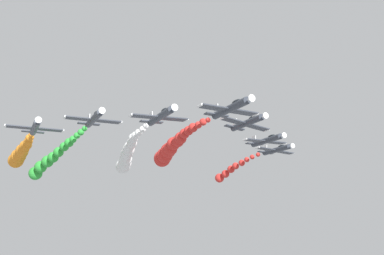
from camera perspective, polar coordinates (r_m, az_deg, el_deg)
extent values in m
cylinder|color=#333842|center=(59.05, 5.31, 2.63)|extent=(1.13, 9.00, 1.13)
cone|color=white|center=(54.93, 8.04, 3.94)|extent=(1.07, 1.20, 1.07)
cube|color=#333842|center=(59.35, 5.11, 2.44)|extent=(9.20, 1.90, 0.40)
cylinder|color=white|center=(61.73, 8.79, 1.82)|extent=(0.37, 1.40, 0.37)
cylinder|color=white|center=(57.25, 1.14, 3.10)|extent=(0.37, 1.40, 0.37)
cube|color=#333842|center=(62.40, 3.43, 1.76)|extent=(3.80, 1.20, 0.27)
cube|color=white|center=(62.74, 3.39, 2.55)|extent=(0.18, 1.10, 1.60)
ellipsoid|color=black|center=(57.73, 6.22, 3.54)|extent=(0.82, 2.20, 0.72)
sphere|color=red|center=(64.76, 2.26, 1.05)|extent=(0.84, 0.84, 0.84)
sphere|color=red|center=(66.34, 1.56, 0.78)|extent=(1.21, 1.21, 1.21)
sphere|color=red|center=(67.89, 0.88, 0.35)|extent=(1.22, 1.22, 1.22)
sphere|color=red|center=(69.40, 0.15, -0.01)|extent=(1.62, 1.62, 1.62)
sphere|color=red|center=(70.95, -0.49, -0.45)|extent=(1.67, 1.67, 1.67)
sphere|color=red|center=(72.52, -1.06, -0.87)|extent=(1.84, 1.84, 1.84)
sphere|color=red|center=(74.06, -1.60, -1.50)|extent=(2.23, 2.23, 2.23)
sphere|color=red|center=(75.74, -1.97, -1.90)|extent=(2.27, 2.27, 2.27)
sphere|color=red|center=(77.28, -2.60, -2.27)|extent=(2.54, 2.54, 2.54)
sphere|color=red|center=(78.85, -3.03, -2.94)|extent=(2.75, 2.75, 2.75)
sphere|color=red|center=(80.55, -3.37, -3.25)|extent=(2.96, 2.96, 2.96)
sphere|color=red|center=(82.11, -3.83, -3.87)|extent=(3.18, 3.18, 3.18)
sphere|color=red|center=(83.76, -4.19, -4.34)|extent=(3.45, 3.45, 3.45)
cylinder|color=#333842|center=(71.42, 7.63, 0.61)|extent=(1.24, 9.00, 1.24)
cone|color=white|center=(67.35, 10.00, 1.56)|extent=(1.18, 1.20, 1.18)
cube|color=#333842|center=(71.71, 7.45, 0.47)|extent=(9.14, 1.90, 1.41)
cylinder|color=white|center=(74.10, 10.42, -0.37)|extent=(0.40, 1.40, 0.40)
cylinder|color=white|center=(69.54, 4.28, 1.35)|extent=(0.40, 1.40, 0.40)
cube|color=#333842|center=(74.71, 5.96, -0.02)|extent=(3.79, 1.20, 0.69)
cube|color=white|center=(75.06, 5.98, 0.63)|extent=(0.35, 1.10, 1.60)
ellipsoid|color=black|center=(70.12, 8.46, 1.31)|extent=(0.89, 2.20, 0.80)
cylinder|color=#333842|center=(63.60, -4.45, 1.54)|extent=(1.13, 9.00, 1.13)
cone|color=white|center=(59.04, -2.65, 2.70)|extent=(1.08, 1.20, 1.08)
cube|color=#333842|center=(63.93, -4.58, 1.37)|extent=(9.20, 1.90, 0.45)
cylinder|color=white|center=(65.70, -0.84, 1.05)|extent=(0.37, 1.40, 0.37)
cylinder|color=white|center=(62.46, -8.52, 1.71)|extent=(0.37, 1.40, 0.37)
cube|color=#333842|center=(67.24, -5.69, 0.79)|extent=(3.80, 1.20, 0.29)
cube|color=white|center=(67.55, -5.73, 1.52)|extent=(0.19, 1.10, 1.60)
ellipsoid|color=black|center=(62.11, -3.85, 2.37)|extent=(0.82, 2.20, 0.72)
sphere|color=white|center=(69.97, -6.48, 0.19)|extent=(0.99, 0.99, 0.99)
sphere|color=white|center=(71.79, -6.92, -0.27)|extent=(1.18, 1.18, 1.18)
sphere|color=white|center=(73.53, -7.49, -0.75)|extent=(1.36, 1.36, 1.36)
sphere|color=white|center=(75.38, -7.90, -1.12)|extent=(1.50, 1.50, 1.50)
sphere|color=white|center=(77.26, -8.20, -1.48)|extent=(1.84, 1.84, 1.84)
sphere|color=white|center=(79.11, -8.39, -2.14)|extent=(2.01, 2.01, 2.01)
sphere|color=white|center=(80.91, -8.77, -2.65)|extent=(2.04, 2.04, 2.04)
sphere|color=white|center=(82.87, -8.86, -3.06)|extent=(2.45, 2.45, 2.45)
sphere|color=white|center=(84.71, -9.12, -3.62)|extent=(2.47, 2.47, 2.47)
sphere|color=white|center=(86.58, -9.23, -4.35)|extent=(2.66, 2.66, 2.66)
sphere|color=white|center=(88.46, -9.37, -4.93)|extent=(2.85, 2.85, 2.85)
sphere|color=white|center=(90.33, -9.63, -5.36)|extent=(3.19, 3.19, 3.19)
cylinder|color=#333842|center=(81.37, 10.32, -1.82)|extent=(1.10, 9.00, 1.10)
cone|color=white|center=(77.39, 12.53, -1.12)|extent=(1.05, 1.20, 1.05)
cube|color=#333842|center=(81.66, 10.16, -1.94)|extent=(9.20, 1.90, 0.19)
cylinder|color=white|center=(84.40, 12.70, -2.19)|extent=(0.36, 1.40, 0.36)
cylinder|color=white|center=(79.10, 7.45, -1.67)|extent=(0.36, 1.40, 0.36)
cube|color=#333842|center=(84.58, 8.74, -2.29)|extent=(3.80, 1.20, 0.18)
cube|color=white|center=(84.84, 8.68, -1.69)|extent=(0.14, 1.10, 1.60)
ellipsoid|color=black|center=(80.05, 11.06, -1.24)|extent=(0.80, 2.20, 0.70)
cylinder|color=#333842|center=(69.41, -13.55, 1.18)|extent=(1.11, 9.00, 1.11)
cone|color=white|center=(64.59, -12.57, 2.22)|extent=(1.05, 1.20, 1.05)
cube|color=#333842|center=(69.77, -13.62, 1.03)|extent=(9.20, 1.90, 0.26)
cylinder|color=white|center=(70.82, -9.99, 0.67)|extent=(0.36, 1.40, 0.36)
cylinder|color=white|center=(69.01, -17.35, 1.39)|extent=(0.36, 1.40, 0.36)
cube|color=#333842|center=(73.23, -14.22, 0.50)|extent=(3.80, 1.20, 0.21)
cube|color=white|center=(73.54, -14.20, 1.18)|extent=(0.15, 1.10, 1.60)
ellipsoid|color=black|center=(67.83, -13.20, 1.93)|extent=(0.81, 2.20, 0.71)
sphere|color=green|center=(76.35, -14.79, -0.15)|extent=(0.97, 0.97, 0.97)
sphere|color=green|center=(78.49, -15.28, -0.64)|extent=(1.24, 1.24, 1.24)
sphere|color=green|center=(80.63, -15.78, -1.09)|extent=(1.24, 1.24, 1.24)
sphere|color=green|center=(82.76, -16.29, -1.59)|extent=(1.42, 1.42, 1.42)
sphere|color=green|center=(84.89, -16.81, -2.03)|extent=(1.82, 1.82, 1.82)
sphere|color=green|center=(86.98, -17.43, -2.58)|extent=(1.88, 1.88, 1.88)
sphere|color=green|center=(89.01, -18.16, -3.29)|extent=(2.10, 2.10, 2.10)
sphere|color=green|center=(91.07, -18.84, -3.96)|extent=(2.30, 2.30, 2.30)
sphere|color=green|center=(93.16, -19.55, -4.50)|extent=(2.57, 2.57, 2.57)
sphere|color=green|center=(95.21, -20.40, -5.18)|extent=(2.66, 2.66, 2.66)
sphere|color=green|center=(97.29, -21.03, -5.99)|extent=(2.98, 2.98, 2.98)
cylinder|color=#333842|center=(92.51, 11.69, -3.10)|extent=(1.18, 9.00, 1.18)
cone|color=white|center=(88.59, 13.68, -2.54)|extent=(1.12, 1.20, 1.12)
cube|color=#333842|center=(92.81, 11.54, -3.20)|extent=(9.19, 1.90, 0.84)
cylinder|color=white|center=(95.56, 13.76, -3.57)|extent=(0.38, 1.40, 0.38)
cylinder|color=white|center=(90.20, 9.20, -2.79)|extent=(0.38, 1.40, 0.38)
cube|color=#333842|center=(95.68, 10.25, -3.47)|extent=(3.80, 1.20, 0.45)
cube|color=white|center=(95.96, 10.22, -2.94)|extent=(0.25, 1.10, 1.61)
ellipsoid|color=black|center=(91.23, 12.38, -2.60)|extent=(0.85, 2.20, 0.76)
sphere|color=red|center=(98.26, 9.21, -3.75)|extent=(1.04, 1.04, 1.04)
sphere|color=red|center=(99.84, 8.41, -4.09)|extent=(1.16, 1.16, 1.16)
sphere|color=red|center=(101.48, 7.67, -4.47)|extent=(1.30, 1.30, 1.30)
sphere|color=red|center=(103.12, 6.97, -4.93)|extent=(1.63, 1.63, 1.63)
sphere|color=red|center=(104.59, 6.12, -5.36)|extent=(1.77, 1.77, 1.77)
sphere|color=red|center=(106.28, 5.47, -5.83)|extent=(1.95, 1.95, 1.95)
sphere|color=red|center=(107.78, 4.70, -6.48)|extent=(2.08, 2.08, 2.08)
sphere|color=red|center=(109.25, 3.87, -7.06)|extent=(2.42, 2.42, 2.42)
cylinder|color=#333842|center=(74.17, -21.09, 0.02)|extent=(1.11, 9.00, 1.11)
cone|color=white|center=(69.21, -20.71, 0.90)|extent=(1.05, 1.20, 1.05)
cube|color=#333842|center=(74.54, -21.12, -0.12)|extent=(9.20, 1.90, 0.23)
cylinder|color=white|center=(74.99, -17.63, -0.45)|extent=(0.36, 1.40, 0.36)
cylinder|color=white|center=(74.36, -24.64, 0.22)|extent=(0.36, 1.40, 0.36)
cube|color=#333842|center=(78.08, -21.34, -0.56)|extent=(3.80, 1.20, 0.20)
cube|color=white|center=(78.37, -21.30, 0.08)|extent=(0.15, 1.10, 1.60)
ellipsoid|color=black|center=(72.53, -20.93, 0.70)|extent=(0.80, 2.20, 0.70)
sphere|color=orange|center=(80.62, -21.56, -0.95)|extent=(0.97, 0.97, 0.97)
sphere|color=orange|center=(82.18, -21.55, -1.30)|extent=(1.07, 1.07, 1.07)
sphere|color=orange|center=(83.79, -21.79, -1.34)|extent=(1.39, 1.39, 1.39)
sphere|color=orange|center=(85.32, -21.88, -1.74)|extent=(1.64, 1.64, 1.64)
sphere|color=orange|center=(86.90, -21.97, -1.93)|extent=(1.74, 1.74, 1.74)
sphere|color=orange|center=(88.45, -22.10, -2.25)|extent=(2.02, 2.02, 2.02)
sphere|color=orange|center=(90.04, -22.29, -2.36)|extent=(2.15, 2.15, 2.15)
sphere|color=orange|center=(91.57, -22.45, -2.71)|extent=(2.30, 2.30, 2.30)
sphere|color=orange|center=(93.14, -22.63, -2.93)|extent=(2.60, 2.60, 2.60)
sphere|color=orange|center=(94.72, -22.69, -3.13)|extent=(2.72, 2.72, 2.72)
sphere|color=orange|center=(96.26, -22.88, -3.41)|extent=(2.83, 2.83, 2.83)
sphere|color=orange|center=(97.81, -23.08, -3.68)|extent=(3.20, 3.20, 3.20)
sphere|color=orange|center=(99.35, -23.25, -4.01)|extent=(3.23, 3.23, 3.23)
sphere|color=orange|center=(100.91, -23.41, -4.24)|extent=(3.43, 3.43, 3.43)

